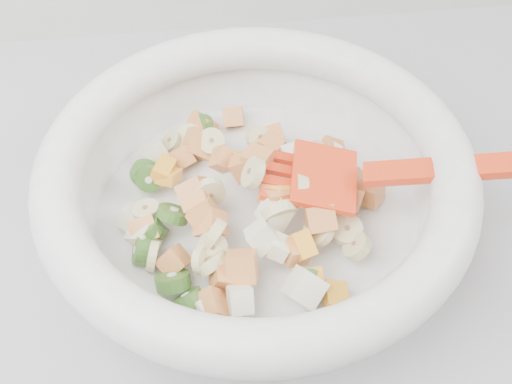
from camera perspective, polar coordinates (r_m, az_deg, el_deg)
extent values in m
cylinder|color=white|center=(0.56, 0.00, -2.55)|extent=(0.29, 0.29, 0.02)
torus|color=white|center=(0.51, 0.00, 2.12)|extent=(0.35, 0.35, 0.04)
cylinder|color=#CBCC88|center=(0.51, 5.62, -3.39)|extent=(0.03, 0.04, 0.03)
cylinder|color=#CBCC88|center=(0.51, 3.75, 0.19)|extent=(0.02, 0.03, 0.03)
cylinder|color=#CBCC88|center=(0.60, -7.48, 4.45)|extent=(0.03, 0.03, 0.03)
cylinder|color=#CBCC88|center=(0.52, -9.16, -5.67)|extent=(0.02, 0.03, 0.03)
cylinder|color=#CBCC88|center=(0.51, 8.97, -4.81)|extent=(0.03, 0.03, 0.03)
cylinder|color=#CBCC88|center=(0.60, -5.92, 4.82)|extent=(0.04, 0.04, 0.02)
cylinder|color=#CBCC88|center=(0.54, -9.74, -1.70)|extent=(0.03, 0.03, 0.01)
cylinder|color=#CBCC88|center=(0.52, -4.18, -0.08)|extent=(0.03, 0.02, 0.03)
cylinder|color=#CBCC88|center=(0.51, -0.26, 1.72)|extent=(0.02, 0.03, 0.03)
cylinder|color=#CBCC88|center=(0.50, -3.92, -4.88)|extent=(0.03, 0.02, 0.02)
cylinder|color=#CBCC88|center=(0.57, 5.43, 3.45)|extent=(0.03, 0.03, 0.03)
cylinder|color=#CBCC88|center=(0.50, 2.07, -1.77)|extent=(0.04, 0.02, 0.03)
cylinder|color=#CBCC88|center=(0.58, -3.95, 4.55)|extent=(0.03, 0.03, 0.02)
cylinder|color=#CBCC88|center=(0.50, -4.81, -6.13)|extent=(0.02, 0.02, 0.03)
cylinder|color=#CBCC88|center=(0.58, 0.21, 4.85)|extent=(0.03, 0.03, 0.03)
cylinder|color=#CBCC88|center=(0.52, 8.12, -3.39)|extent=(0.04, 0.04, 0.02)
cylinder|color=#CBCC88|center=(0.50, -3.95, -6.33)|extent=(0.03, 0.03, 0.03)
cylinder|color=#CBCC88|center=(0.50, -3.78, -3.65)|extent=(0.03, 0.03, 0.03)
cube|color=#D58343|center=(0.49, -1.25, -6.65)|extent=(0.03, 0.03, 0.03)
cube|color=#D58343|center=(0.58, -6.52, 3.15)|extent=(0.02, 0.03, 0.03)
cube|color=#D58343|center=(0.59, 1.66, 4.90)|extent=(0.02, 0.02, 0.03)
cube|color=#D58343|center=(0.61, -4.82, 5.94)|extent=(0.03, 0.03, 0.03)
cube|color=#D58343|center=(0.58, 1.26, 4.12)|extent=(0.03, 0.03, 0.02)
cube|color=#D58343|center=(0.55, -2.97, 2.93)|extent=(0.03, 0.02, 0.03)
cube|color=#D58343|center=(0.51, 1.60, -0.50)|extent=(0.03, 0.03, 0.02)
cube|color=#D58343|center=(0.51, -7.32, -6.14)|extent=(0.03, 0.03, 0.03)
cube|color=#D58343|center=(0.51, -4.12, -2.84)|extent=(0.03, 0.03, 0.03)
cube|color=#D58343|center=(0.51, -4.64, -2.02)|extent=(0.03, 0.03, 0.04)
cube|color=#D58343|center=(0.53, 0.16, 2.75)|extent=(0.03, 0.03, 0.02)
cube|color=#D58343|center=(0.59, 6.70, 3.61)|extent=(0.03, 0.02, 0.02)
cube|color=#D58343|center=(0.54, -0.99, 2.21)|extent=(0.03, 0.02, 0.03)
cube|color=#D58343|center=(0.54, 8.50, -0.74)|extent=(0.03, 0.03, 0.03)
cube|color=#D58343|center=(0.50, 3.66, -5.27)|extent=(0.02, 0.02, 0.02)
cube|color=#D58343|center=(0.51, 5.74, -2.55)|extent=(0.02, 0.03, 0.03)
cube|color=#D58343|center=(0.53, -9.78, -3.32)|extent=(0.03, 0.03, 0.03)
cube|color=#D58343|center=(0.56, 10.21, -0.09)|extent=(0.03, 0.03, 0.02)
cube|color=#D58343|center=(0.49, -2.77, -7.61)|extent=(0.03, 0.02, 0.03)
cube|color=#D58343|center=(0.53, -5.36, -0.26)|extent=(0.03, 0.03, 0.04)
cube|color=#D58343|center=(0.48, -4.05, -10.17)|extent=(0.03, 0.03, 0.03)
cube|color=#D58343|center=(0.62, -2.01, 6.68)|extent=(0.02, 0.03, 0.03)
cube|color=#D58343|center=(0.56, 8.77, 0.46)|extent=(0.03, 0.03, 0.03)
cube|color=#D58343|center=(0.58, -5.11, 4.29)|extent=(0.04, 0.03, 0.04)
cylinder|color=#59AC39|center=(0.52, -10.15, -5.19)|extent=(0.02, 0.03, 0.03)
cylinder|color=#59AC39|center=(0.53, -7.37, -1.95)|extent=(0.03, 0.03, 0.03)
cylinder|color=#59AC39|center=(0.61, -4.91, 5.85)|extent=(0.03, 0.03, 0.03)
cylinder|color=#59AC39|center=(0.56, -9.50, 1.20)|extent=(0.03, 0.02, 0.03)
cylinder|color=#59AC39|center=(0.57, -9.75, 1.59)|extent=(0.04, 0.04, 0.03)
cylinder|color=#59AC39|center=(0.53, -9.60, -3.30)|extent=(0.03, 0.03, 0.03)
cylinder|color=#59AC39|center=(0.49, 4.68, -8.20)|extent=(0.03, 0.03, 0.02)
cylinder|color=#59AC39|center=(0.49, -6.00, -9.63)|extent=(0.03, 0.03, 0.03)
cylinder|color=#59AC39|center=(0.50, -7.39, -7.90)|extent=(0.03, 0.03, 0.03)
cylinder|color=#59AC39|center=(0.53, -9.04, -3.12)|extent=(0.03, 0.03, 0.03)
cube|color=#F0E8CB|center=(0.59, -8.85, 3.30)|extent=(0.03, 0.03, 0.03)
cube|color=#F0E8CB|center=(0.51, 1.65, -1.89)|extent=(0.03, 0.03, 0.03)
cube|color=#F0E8CB|center=(0.49, 4.35, -8.46)|extent=(0.04, 0.04, 0.04)
cube|color=#F0E8CB|center=(0.55, -11.00, -2.29)|extent=(0.03, 0.03, 0.03)
cube|color=#F0E8CB|center=(0.48, -1.43, -9.56)|extent=(0.02, 0.03, 0.03)
cube|color=#F0E8CB|center=(0.50, 2.11, -4.95)|extent=(0.02, 0.02, 0.02)
cube|color=#F0E8CB|center=(0.49, -4.29, -10.59)|extent=(0.03, 0.03, 0.03)
cube|color=#F0E8CB|center=(0.51, 2.24, -1.23)|extent=(0.02, 0.02, 0.02)
cube|color=#F0E8CB|center=(0.53, -9.84, -3.88)|extent=(0.03, 0.03, 0.03)
cube|color=#F0E8CB|center=(0.50, 0.54, -3.96)|extent=(0.03, 0.03, 0.03)
cube|color=#F0E8CB|center=(0.58, 6.85, 3.32)|extent=(0.03, 0.02, 0.02)
cube|color=#F0E8CB|center=(0.56, 3.30, 3.17)|extent=(0.02, 0.02, 0.02)
cube|color=gold|center=(0.56, -7.77, 1.40)|extent=(0.03, 0.03, 0.02)
cube|color=gold|center=(0.49, 7.10, -9.16)|extent=(0.02, 0.02, 0.01)
cube|color=gold|center=(0.51, 2.41, -0.54)|extent=(0.03, 0.02, 0.02)
cube|color=gold|center=(0.49, 4.72, -7.92)|extent=(0.03, 0.02, 0.02)
cube|color=gold|center=(0.55, -0.81, 2.88)|extent=(0.03, 0.02, 0.02)
cube|color=gold|center=(0.50, 4.22, -4.76)|extent=(0.02, 0.03, 0.02)
cube|color=gold|center=(0.56, -8.27, 1.95)|extent=(0.03, 0.03, 0.02)
cube|color=red|center=(0.52, 6.06, 1.33)|extent=(0.07, 0.07, 0.02)
cube|color=red|center=(0.53, 2.18, 3.10)|extent=(0.03, 0.01, 0.01)
cube|color=red|center=(0.53, 2.08, 1.97)|extent=(0.03, 0.01, 0.01)
cube|color=red|center=(0.52, 1.98, 0.80)|extent=(0.03, 0.01, 0.01)
cube|color=red|center=(0.51, 1.87, -0.42)|extent=(0.03, 0.01, 0.01)
cube|color=red|center=(0.52, 20.10, 2.16)|extent=(0.19, 0.06, 0.05)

